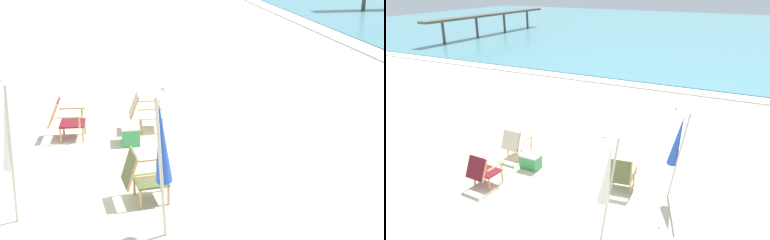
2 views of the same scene
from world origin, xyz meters
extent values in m
plane|color=beige|center=(0.00, 0.00, 0.00)|extent=(80.00, 80.00, 0.00)
cube|color=maroon|center=(-1.97, 0.06, 0.32)|extent=(0.55, 0.51, 0.04)
cube|color=maroon|center=(-1.99, -0.28, 0.56)|extent=(0.51, 0.27, 0.49)
cylinder|color=tan|center=(-2.19, 0.29, 0.16)|extent=(0.04, 0.04, 0.32)
cylinder|color=tan|center=(-1.72, 0.26, 0.16)|extent=(0.04, 0.04, 0.32)
cylinder|color=tan|center=(-2.22, -0.14, 0.16)|extent=(0.04, 0.04, 0.32)
cylinder|color=tan|center=(-1.75, -0.17, 0.16)|extent=(0.04, 0.04, 0.32)
cube|color=tan|center=(-2.25, 0.06, 0.54)|extent=(0.07, 0.53, 0.02)
cylinder|color=tan|center=(-2.24, 0.25, 0.43)|extent=(0.04, 0.04, 0.22)
cube|color=tan|center=(-1.69, 0.02, 0.54)|extent=(0.07, 0.53, 0.02)
cylinder|color=tan|center=(-1.68, 0.21, 0.43)|extent=(0.04, 0.04, 0.22)
cylinder|color=tan|center=(-2.25, -0.26, 0.56)|extent=(0.06, 0.24, 0.49)
cylinder|color=tan|center=(-1.74, -0.30, 0.56)|extent=(0.06, 0.24, 0.49)
cube|color=#515B33|center=(0.90, 1.34, 0.32)|extent=(0.58, 0.54, 0.04)
cube|color=#515B33|center=(0.94, 1.02, 0.57)|extent=(0.51, 0.26, 0.50)
cylinder|color=tan|center=(0.64, 1.52, 0.16)|extent=(0.04, 0.04, 0.32)
cylinder|color=tan|center=(1.11, 1.58, 0.16)|extent=(0.04, 0.04, 0.32)
cylinder|color=tan|center=(0.70, 1.09, 0.16)|extent=(0.04, 0.04, 0.32)
cylinder|color=tan|center=(1.16, 1.15, 0.16)|extent=(0.04, 0.04, 0.32)
cube|color=tan|center=(0.63, 1.28, 0.54)|extent=(0.10, 0.53, 0.02)
cylinder|color=tan|center=(0.60, 1.47, 0.43)|extent=(0.04, 0.04, 0.22)
cube|color=tan|center=(1.18, 1.35, 0.54)|extent=(0.10, 0.53, 0.02)
cylinder|color=tan|center=(1.16, 1.54, 0.43)|extent=(0.04, 0.04, 0.22)
cylinder|color=tan|center=(0.69, 0.99, 0.57)|extent=(0.06, 0.21, 0.51)
cylinder|color=tan|center=(1.19, 1.05, 0.57)|extent=(0.06, 0.21, 0.51)
cube|color=beige|center=(-2.20, 1.65, 0.32)|extent=(0.54, 0.50, 0.04)
cube|color=beige|center=(-2.21, 1.31, 0.56)|extent=(0.50, 0.24, 0.50)
cylinder|color=tan|center=(-2.43, 1.87, 0.16)|extent=(0.04, 0.04, 0.32)
cylinder|color=tan|center=(-1.96, 1.86, 0.16)|extent=(0.04, 0.04, 0.32)
cylinder|color=tan|center=(-2.44, 1.44, 0.16)|extent=(0.04, 0.04, 0.32)
cylinder|color=tan|center=(-1.97, 1.42, 0.16)|extent=(0.04, 0.04, 0.32)
cube|color=tan|center=(-2.48, 1.64, 0.54)|extent=(0.05, 0.53, 0.02)
cylinder|color=tan|center=(-2.47, 1.82, 0.43)|extent=(0.04, 0.04, 0.22)
cube|color=tan|center=(-1.92, 1.62, 0.54)|extent=(0.05, 0.53, 0.02)
cylinder|color=tan|center=(-1.91, 1.81, 0.43)|extent=(0.04, 0.04, 0.22)
cylinder|color=tan|center=(-2.46, 1.32, 0.56)|extent=(0.05, 0.23, 0.50)
cylinder|color=tan|center=(-1.95, 1.30, 0.56)|extent=(0.05, 0.23, 0.50)
cylinder|color=#B7B2A8|center=(2.11, 1.36, 1.04)|extent=(0.38, 0.18, 2.08)
cone|color=blue|center=(2.06, 1.38, 1.40)|extent=(0.46, 0.35, 1.18)
sphere|color=#B7B2A8|center=(1.95, 1.43, 2.07)|extent=(0.06, 0.06, 0.06)
cylinder|color=#B7B2A8|center=(1.34, -0.57, 1.04)|extent=(0.30, 0.15, 2.09)
cone|color=white|center=(1.30, -0.59, 1.41)|extent=(0.41, 0.33, 1.17)
sphere|color=#B7B2A8|center=(1.22, -0.62, 2.08)|extent=(0.06, 0.06, 0.06)
cube|color=#338C4C|center=(-1.52, 1.18, 0.17)|extent=(0.48, 0.34, 0.34)
cube|color=white|center=(-1.52, 1.18, 0.37)|extent=(0.49, 0.35, 0.06)
camera|label=1|loc=(8.28, 0.69, 3.90)|focal=50.00mm
camera|label=2|loc=(3.44, -5.90, 4.55)|focal=35.00mm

